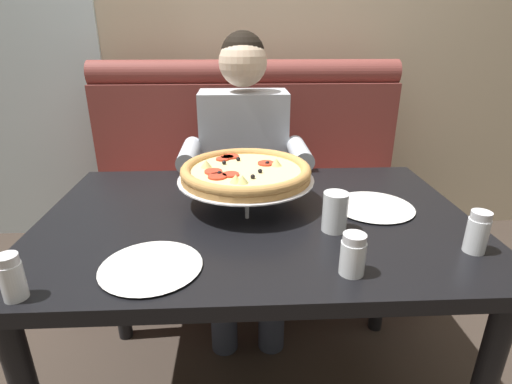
{
  "coord_description": "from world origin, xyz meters",
  "views": [
    {
      "loc": [
        -0.05,
        -1.07,
        1.27
      ],
      "look_at": [
        0.0,
        0.03,
        0.82
      ],
      "focal_mm": 27.66,
      "sensor_mm": 36.0,
      "label": 1
    }
  ],
  "objects": [
    {
      "name": "shaker_pepper_flakes",
      "position": [
        0.2,
        -0.32,
        0.8
      ],
      "size": [
        0.06,
        0.06,
        0.1
      ],
      "color": "white",
      "rests_on": "dining_table"
    },
    {
      "name": "diner_main",
      "position": [
        -0.02,
        0.63,
        0.71
      ],
      "size": [
        0.54,
        0.64,
        1.27
      ],
      "color": "#2D3342",
      "rests_on": "ground_plane"
    },
    {
      "name": "plate_near_right",
      "position": [
        -0.26,
        -0.28,
        0.77
      ],
      "size": [
        0.24,
        0.24,
        0.02
      ],
      "color": "white",
      "rests_on": "dining_table"
    },
    {
      "name": "shaker_parmesan",
      "position": [
        0.54,
        -0.24,
        0.8
      ],
      "size": [
        0.05,
        0.05,
        0.11
      ],
      "color": "white",
      "rests_on": "dining_table"
    },
    {
      "name": "plate_near_left",
      "position": [
        0.37,
        0.03,
        0.77
      ],
      "size": [
        0.25,
        0.25,
        0.02
      ],
      "color": "white",
      "rests_on": "dining_table"
    },
    {
      "name": "pizza",
      "position": [
        -0.03,
        0.09,
        0.86
      ],
      "size": [
        0.43,
        0.43,
        0.14
      ],
      "color": "silver",
      "rests_on": "dining_table"
    },
    {
      "name": "patio_chair",
      "position": [
        -1.29,
        2.14,
        0.52
      ],
      "size": [
        0.43,
        0.43,
        0.86
      ],
      "color": "black",
      "rests_on": "ground_plane"
    },
    {
      "name": "back_wall_with_window",
      "position": [
        0.0,
        1.46,
        1.4
      ],
      "size": [
        6.0,
        0.12,
        2.8
      ],
      "primitive_type": "cube",
      "color": "beige",
      "rests_on": "ground_plane"
    },
    {
      "name": "shaker_oregano",
      "position": [
        -0.51,
        -0.37,
        0.8
      ],
      "size": [
        0.05,
        0.05,
        0.1
      ],
      "color": "white",
      "rests_on": "dining_table"
    },
    {
      "name": "dining_table",
      "position": [
        0.0,
        0.0,
        0.66
      ],
      "size": [
        1.27,
        0.85,
        0.76
      ],
      "color": "black",
      "rests_on": "ground_plane"
    },
    {
      "name": "booth_bench",
      "position": [
        0.0,
        0.89,
        0.4
      ],
      "size": [
        1.67,
        0.78,
        1.13
      ],
      "color": "brown",
      "rests_on": "ground_plane"
    },
    {
      "name": "drinking_glass",
      "position": [
        0.21,
        -0.11,
        0.81
      ],
      "size": [
        0.07,
        0.07,
        0.11
      ],
      "color": "silver",
      "rests_on": "dining_table"
    }
  ]
}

